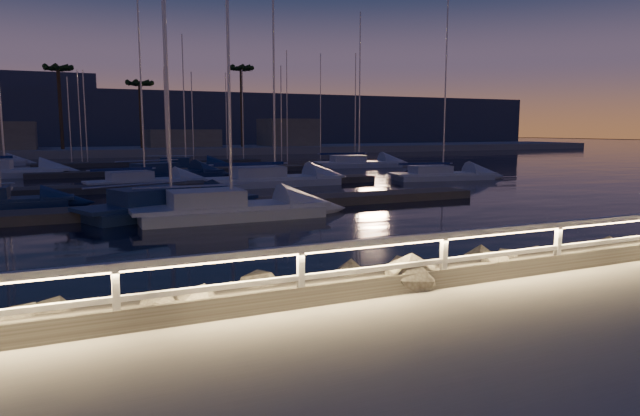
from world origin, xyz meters
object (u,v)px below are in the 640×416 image
(sailboat_b, at_px, (226,208))
(sailboat_c, at_px, (271,179))
(sailboat_k, at_px, (184,164))
(sailboat_l, at_px, (357,163))
(sailboat_g, at_px, (142,181))
(sailboat_f, at_px, (167,204))
(sailboat_h, at_px, (440,174))
(sailboat_n, at_px, (2,171))
(guard_rail, at_px, (520,239))
(sailboat_j, at_px, (166,174))

(sailboat_b, xyz_separation_m, sailboat_c, (6.26, 11.99, 0.01))
(sailboat_k, bearing_deg, sailboat_l, -0.67)
(sailboat_g, height_order, sailboat_l, sailboat_l)
(sailboat_c, height_order, sailboat_l, sailboat_c)
(sailboat_f, distance_m, sailboat_h, 22.52)
(sailboat_h, height_order, sailboat_l, sailboat_l)
(sailboat_c, bearing_deg, sailboat_k, 95.78)
(sailboat_f, relative_size, sailboat_n, 0.90)
(guard_rail, xyz_separation_m, sailboat_f, (-4.51, 15.66, -0.93))
(sailboat_b, bearing_deg, sailboat_l, 52.68)
(sailboat_j, bearing_deg, sailboat_g, -132.82)
(sailboat_k, bearing_deg, sailboat_g, -92.99)
(sailboat_c, bearing_deg, sailboat_l, 44.69)
(sailboat_h, bearing_deg, sailboat_n, 162.12)
(sailboat_f, xyz_separation_m, sailboat_g, (0.57, 12.16, -0.05))
(sailboat_b, xyz_separation_m, sailboat_f, (-1.98, 2.16, -0.00))
(guard_rail, bearing_deg, sailboat_c, 81.67)
(sailboat_j, bearing_deg, sailboat_h, -42.31)
(sailboat_f, bearing_deg, guard_rail, -95.50)
(sailboat_c, height_order, sailboat_n, sailboat_c)
(sailboat_g, distance_m, sailboat_k, 16.88)
(sailboat_g, bearing_deg, sailboat_l, 18.90)
(sailboat_n, bearing_deg, sailboat_g, -50.76)
(sailboat_f, distance_m, sailboat_g, 12.17)
(sailboat_b, relative_size, sailboat_g, 1.12)
(sailboat_b, distance_m, sailboat_c, 13.53)
(sailboat_f, relative_size, sailboat_j, 0.98)
(sailboat_l, bearing_deg, sailboat_b, -118.68)
(sailboat_f, xyz_separation_m, sailboat_k, (6.34, 28.02, -0.05))
(sailboat_f, relative_size, sailboat_h, 1.05)
(sailboat_b, height_order, sailboat_j, sailboat_j)
(sailboat_k, relative_size, sailboat_l, 0.84)
(guard_rail, xyz_separation_m, sailboat_c, (3.73, 25.49, -0.92))
(sailboat_h, relative_size, sailboat_l, 0.89)
(sailboat_g, bearing_deg, sailboat_n, 116.80)
(sailboat_f, distance_m, sailboat_l, 31.67)
(sailboat_c, xyz_separation_m, sailboat_n, (-16.20, 14.30, 0.02))
(sailboat_c, distance_m, sailboat_k, 18.29)
(sailboat_k, bearing_deg, sailboat_j, -90.62)
(guard_rail, distance_m, sailboat_c, 25.78)
(sailboat_b, bearing_deg, sailboat_k, 82.26)
(sailboat_c, bearing_deg, sailboat_h, -4.55)
(sailboat_j, bearing_deg, sailboat_c, -70.94)
(guard_rail, relative_size, sailboat_k, 3.67)
(sailboat_f, bearing_deg, sailboat_j, 58.95)
(sailboat_b, height_order, sailboat_h, sailboat_b)
(sailboat_h, xyz_separation_m, sailboat_j, (-17.84, 8.16, 0.06))
(sailboat_c, height_order, sailboat_f, sailboat_c)
(sailboat_f, bearing_deg, sailboat_b, -69.07)
(guard_rail, height_order, sailboat_h, sailboat_h)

